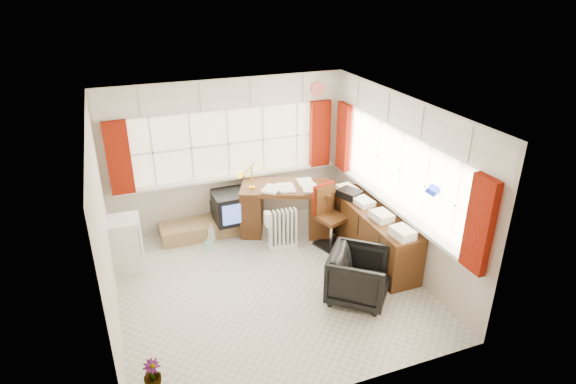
{
  "coord_description": "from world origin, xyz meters",
  "views": [
    {
      "loc": [
        -1.74,
        -5.3,
        4.01
      ],
      "look_at": [
        0.5,
        0.55,
        1.12
      ],
      "focal_mm": 30.0,
      "sensor_mm": 36.0,
      "label": 1
    }
  ],
  "objects_px": {
    "credenza": "(372,232)",
    "crt_tv": "(231,208)",
    "task_chair": "(327,213)",
    "tv_bench": "(204,228)",
    "office_chair": "(359,276)",
    "desk_lamp": "(252,170)",
    "radiator": "(283,233)",
    "desk": "(286,207)",
    "mini_fridge": "(125,244)"
  },
  "relations": [
    {
      "from": "desk",
      "to": "radiator",
      "type": "height_order",
      "value": "desk"
    },
    {
      "from": "radiator",
      "to": "crt_tv",
      "type": "bearing_deg",
      "value": 131.27
    },
    {
      "from": "desk_lamp",
      "to": "radiator",
      "type": "xyz_separation_m",
      "value": [
        0.29,
        -0.63,
        -0.86
      ]
    },
    {
      "from": "credenza",
      "to": "mini_fridge",
      "type": "height_order",
      "value": "credenza"
    },
    {
      "from": "task_chair",
      "to": "credenza",
      "type": "relative_size",
      "value": 0.5
    },
    {
      "from": "desk_lamp",
      "to": "radiator",
      "type": "height_order",
      "value": "desk_lamp"
    },
    {
      "from": "credenza",
      "to": "office_chair",
      "type": "bearing_deg",
      "value": -128.22
    },
    {
      "from": "task_chair",
      "to": "tv_bench",
      "type": "height_order",
      "value": "task_chair"
    },
    {
      "from": "task_chair",
      "to": "credenza",
      "type": "distance_m",
      "value": 0.76
    },
    {
      "from": "desk",
      "to": "mini_fridge",
      "type": "xyz_separation_m",
      "value": [
        -2.56,
        -0.18,
        -0.06
      ]
    },
    {
      "from": "radiator",
      "to": "office_chair",
      "type": "bearing_deg",
      "value": -72.29
    },
    {
      "from": "task_chair",
      "to": "credenza",
      "type": "height_order",
      "value": "task_chair"
    },
    {
      "from": "task_chair",
      "to": "mini_fridge",
      "type": "relative_size",
      "value": 1.27
    },
    {
      "from": "desk",
      "to": "office_chair",
      "type": "bearing_deg",
      "value": -82.77
    },
    {
      "from": "mini_fridge",
      "to": "desk",
      "type": "bearing_deg",
      "value": 4.08
    },
    {
      "from": "tv_bench",
      "to": "crt_tv",
      "type": "distance_m",
      "value": 0.59
    },
    {
      "from": "desk",
      "to": "credenza",
      "type": "relative_size",
      "value": 0.8
    },
    {
      "from": "desk_lamp",
      "to": "tv_bench",
      "type": "xyz_separation_m",
      "value": [
        -0.79,
        0.24,
        -1.01
      ]
    },
    {
      "from": "credenza",
      "to": "crt_tv",
      "type": "relative_size",
      "value": 3.61
    },
    {
      "from": "crt_tv",
      "to": "desk_lamp",
      "type": "bearing_deg",
      "value": -15.23
    },
    {
      "from": "office_chair",
      "to": "tv_bench",
      "type": "bearing_deg",
      "value": 72.55
    },
    {
      "from": "desk_lamp",
      "to": "task_chair",
      "type": "xyz_separation_m",
      "value": [
        1.0,
        -0.72,
        -0.6
      ]
    },
    {
      "from": "mini_fridge",
      "to": "crt_tv",
      "type": "bearing_deg",
      "value": 13.52
    },
    {
      "from": "desk",
      "to": "office_chair",
      "type": "distance_m",
      "value": 2.08
    },
    {
      "from": "desk",
      "to": "task_chair",
      "type": "bearing_deg",
      "value": -50.7
    },
    {
      "from": "office_chair",
      "to": "crt_tv",
      "type": "height_order",
      "value": "crt_tv"
    },
    {
      "from": "radiator",
      "to": "credenza",
      "type": "xyz_separation_m",
      "value": [
        1.21,
        -0.66,
        0.12
      ]
    },
    {
      "from": "credenza",
      "to": "crt_tv",
      "type": "xyz_separation_m",
      "value": [
        -1.84,
        1.38,
        0.1
      ]
    },
    {
      "from": "tv_bench",
      "to": "crt_tv",
      "type": "bearing_deg",
      "value": -17.78
    },
    {
      "from": "tv_bench",
      "to": "task_chair",
      "type": "bearing_deg",
      "value": -28.0
    },
    {
      "from": "task_chair",
      "to": "office_chair",
      "type": "bearing_deg",
      "value": -98.56
    },
    {
      "from": "desk_lamp",
      "to": "task_chair",
      "type": "bearing_deg",
      "value": -35.54
    },
    {
      "from": "office_chair",
      "to": "tv_bench",
      "type": "xyz_separation_m",
      "value": [
        -1.57,
        2.42,
        -0.23
      ]
    },
    {
      "from": "office_chair",
      "to": "credenza",
      "type": "distance_m",
      "value": 1.15
    },
    {
      "from": "desk",
      "to": "credenza",
      "type": "height_order",
      "value": "desk"
    },
    {
      "from": "desk",
      "to": "desk_lamp",
      "type": "xyz_separation_m",
      "value": [
        -0.52,
        0.13,
        0.67
      ]
    },
    {
      "from": "desk",
      "to": "mini_fridge",
      "type": "bearing_deg",
      "value": -175.92
    },
    {
      "from": "desk",
      "to": "task_chair",
      "type": "distance_m",
      "value": 0.76
    },
    {
      "from": "desk",
      "to": "desk_lamp",
      "type": "bearing_deg",
      "value": 166.19
    },
    {
      "from": "desk",
      "to": "office_chair",
      "type": "height_order",
      "value": "desk"
    },
    {
      "from": "desk_lamp",
      "to": "mini_fridge",
      "type": "relative_size",
      "value": 0.55
    },
    {
      "from": "desk",
      "to": "tv_bench",
      "type": "height_order",
      "value": "desk"
    },
    {
      "from": "desk_lamp",
      "to": "office_chair",
      "type": "bearing_deg",
      "value": -70.29
    },
    {
      "from": "credenza",
      "to": "tv_bench",
      "type": "relative_size",
      "value": 1.43
    },
    {
      "from": "desk_lamp",
      "to": "mini_fridge",
      "type": "height_order",
      "value": "desk_lamp"
    },
    {
      "from": "tv_bench",
      "to": "mini_fridge",
      "type": "relative_size",
      "value": 1.76
    },
    {
      "from": "radiator",
      "to": "tv_bench",
      "type": "bearing_deg",
      "value": 141.18
    },
    {
      "from": "task_chair",
      "to": "radiator",
      "type": "relative_size",
      "value": 1.51
    },
    {
      "from": "desk_lamp",
      "to": "mini_fridge",
      "type": "distance_m",
      "value": 2.19
    },
    {
      "from": "desk",
      "to": "mini_fridge",
      "type": "distance_m",
      "value": 2.57
    }
  ]
}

